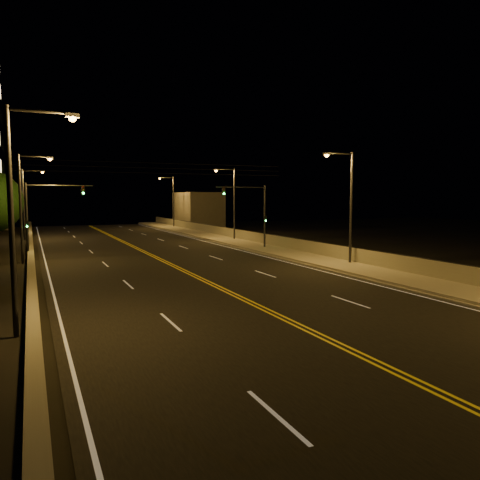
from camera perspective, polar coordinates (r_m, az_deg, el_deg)
name	(u,v)px	position (r m, az deg, el deg)	size (l,w,h in m)	color
ground	(468,407)	(13.33, 26.02, -17.84)	(160.00, 160.00, 0.00)	black
road	(198,278)	(29.77, -5.11, -4.60)	(18.00, 120.00, 0.02)	black
sidewalk	(339,265)	(34.77, 11.97, -3.03)	(3.60, 120.00, 0.30)	#9B9682
curb	(317,268)	(33.72, 9.40, -3.37)	(0.14, 120.00, 0.15)	#9B9682
parapet_wall	(358,255)	(35.67, 14.13, -1.81)	(0.30, 120.00, 1.00)	gray
jersey_barrier	(32,283)	(28.12, -24.04, -4.76)	(0.45, 120.00, 0.86)	gray
distant_building_right	(198,210)	(79.68, -5.14, 3.70)	(6.00, 10.00, 5.84)	slate
parapet_rail	(358,248)	(35.61, 14.15, -0.96)	(0.06, 0.06, 120.00)	black
lane_markings	(199,278)	(29.71, -5.07, -4.60)	(17.32, 116.00, 0.00)	silver
streetlight_1	(348,200)	(34.85, 13.03, 4.75)	(2.55, 0.28, 8.34)	#2D2D33
streetlight_2	(232,199)	(53.42, -1.00, 5.03)	(2.55, 0.28, 8.34)	#2D2D33
streetlight_3	(172,198)	(76.71, -8.32, 5.06)	(2.55, 0.28, 8.34)	#2D2D33
streetlight_4	(20,204)	(18.66, -25.28, 4.01)	(2.55, 0.28, 8.34)	#2D2D33
streetlight_5	(25,200)	(39.39, -24.78, 4.45)	(2.55, 0.28, 8.34)	#2D2D33
streetlight_6	(26,199)	(60.91, -24.62, 4.59)	(2.55, 0.28, 8.34)	#2D2D33
traffic_signal_right	(255,209)	(44.50, 1.89, 3.75)	(5.11, 0.31, 6.20)	#2D2D33
traffic_signal_left	(40,212)	(39.96, -23.16, 3.15)	(5.11, 0.31, 6.20)	#2D2D33
overhead_wires	(159,168)	(38.50, -9.90, 8.62)	(22.00, 0.03, 0.83)	black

